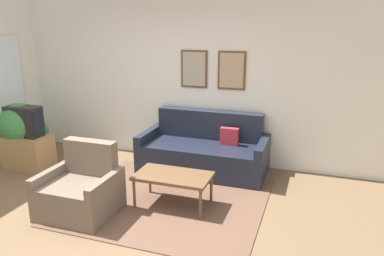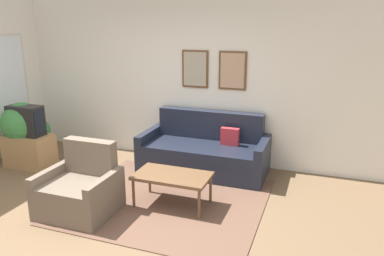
{
  "view_description": "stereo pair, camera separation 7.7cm",
  "coord_description": "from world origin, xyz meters",
  "px_view_note": "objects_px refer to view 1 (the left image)",
  "views": [
    {
      "loc": [
        2.24,
        -3.32,
        2.29
      ],
      "look_at": [
        0.6,
        1.44,
        0.85
      ],
      "focal_mm": 35.0,
      "sensor_mm": 36.0,
      "label": 1
    },
    {
      "loc": [
        2.32,
        -3.3,
        2.29
      ],
      "look_at": [
        0.6,
        1.44,
        0.85
      ],
      "focal_mm": 35.0,
      "sensor_mm": 36.0,
      "label": 2
    }
  ],
  "objects_px": {
    "potted_plant_tall": "(21,125)",
    "tv": "(24,121)",
    "coffee_table": "(173,177)",
    "couch": "(204,152)",
    "armchair": "(81,191)"
  },
  "relations": [
    {
      "from": "armchair",
      "to": "tv",
      "type": "bearing_deg",
      "value": 156.82
    },
    {
      "from": "tv",
      "to": "coffee_table",
      "type": "bearing_deg",
      "value": -9.68
    },
    {
      "from": "tv",
      "to": "armchair",
      "type": "bearing_deg",
      "value": -30.48
    },
    {
      "from": "potted_plant_tall",
      "to": "coffee_table",
      "type": "bearing_deg",
      "value": -10.37
    },
    {
      "from": "tv",
      "to": "armchair",
      "type": "xyz_separation_m",
      "value": [
        1.71,
        -1.01,
        -0.49
      ]
    },
    {
      "from": "coffee_table",
      "to": "tv",
      "type": "relative_size",
      "value": 1.74
    },
    {
      "from": "coffee_table",
      "to": "couch",
      "type": "bearing_deg",
      "value": 89.01
    },
    {
      "from": "couch",
      "to": "coffee_table",
      "type": "distance_m",
      "value": 1.27
    },
    {
      "from": "couch",
      "to": "potted_plant_tall",
      "type": "xyz_separation_m",
      "value": [
        -2.86,
        -0.75,
        0.37
      ]
    },
    {
      "from": "armchair",
      "to": "couch",
      "type": "bearing_deg",
      "value": 67.96
    },
    {
      "from": "potted_plant_tall",
      "to": "tv",
      "type": "bearing_deg",
      "value": -23.6
    },
    {
      "from": "coffee_table",
      "to": "potted_plant_tall",
      "type": "height_order",
      "value": "potted_plant_tall"
    },
    {
      "from": "couch",
      "to": "coffee_table",
      "type": "height_order",
      "value": "couch"
    },
    {
      "from": "couch",
      "to": "potted_plant_tall",
      "type": "bearing_deg",
      "value": -165.33
    },
    {
      "from": "couch",
      "to": "tv",
      "type": "bearing_deg",
      "value": -163.53
    }
  ]
}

